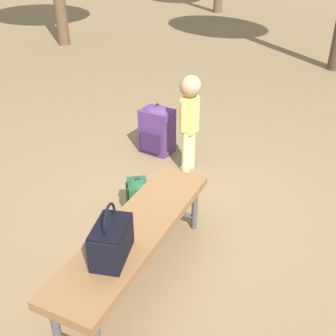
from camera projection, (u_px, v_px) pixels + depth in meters
ground_plane at (173, 212)px, 3.58m from camera, size 40.00×40.00×0.00m
park_bench at (136, 233)px, 2.70m from camera, size 1.62×0.49×0.45m
handbag at (111, 240)px, 2.36m from camera, size 0.35×0.24×0.37m
child_standing at (190, 109)px, 3.93m from camera, size 0.26×0.20×1.00m
backpack_large at (157, 128)px, 4.46m from camera, size 0.34×0.38×0.57m
backpack_small at (138, 196)px, 3.46m from camera, size 0.27×0.25×0.37m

